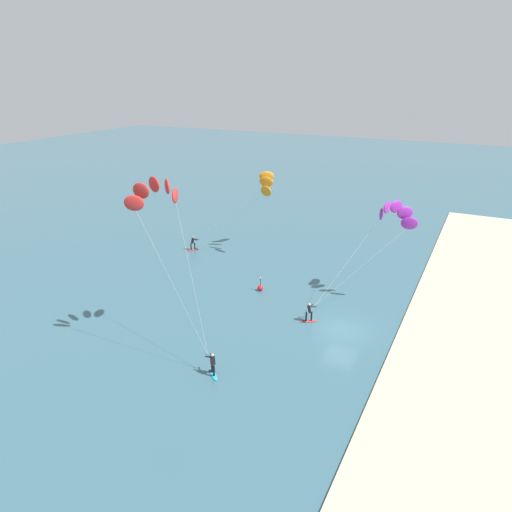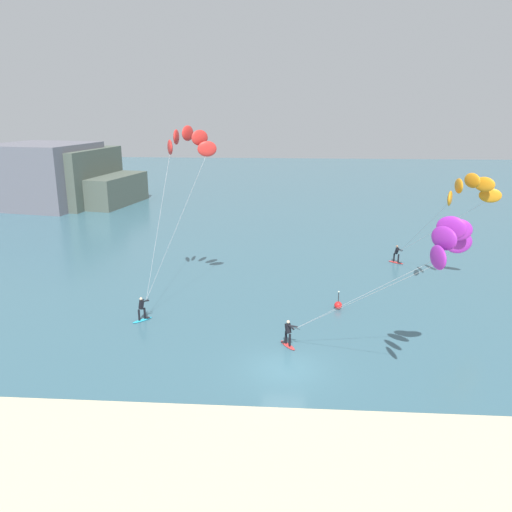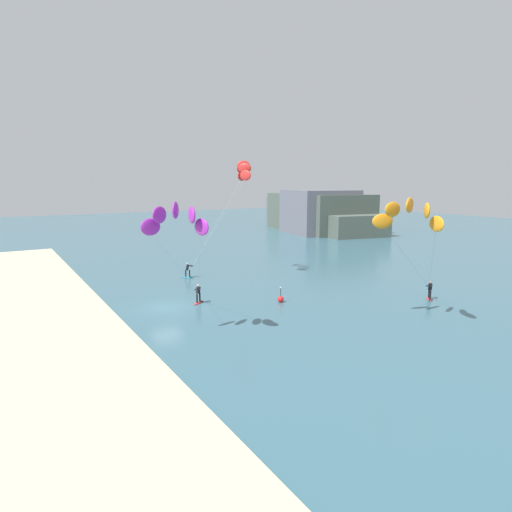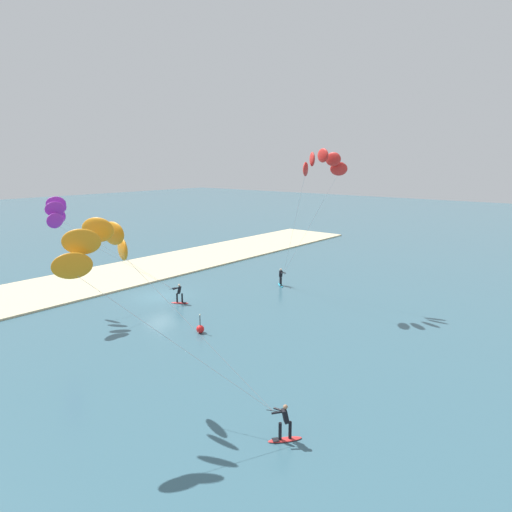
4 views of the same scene
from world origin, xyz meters
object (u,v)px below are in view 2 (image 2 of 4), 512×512
object	(u,v)px
kitesurfer_mid_water	(467,193)
kitesurfer_far_out	(186,149)
kitesurfer_nearshore	(440,245)
marker_buoy	(338,305)

from	to	relation	value
kitesurfer_mid_water	kitesurfer_far_out	world-z (taller)	kitesurfer_far_out
kitesurfer_mid_water	kitesurfer_far_out	distance (m)	21.12
kitesurfer_nearshore	marker_buoy	world-z (taller)	kitesurfer_nearshore
kitesurfer_mid_water	marker_buoy	xyz separation A→B (m)	(-9.61, -4.42, -7.53)
kitesurfer_far_out	marker_buoy	world-z (taller)	kitesurfer_far_out
kitesurfer_far_out	marker_buoy	xyz separation A→B (m)	(11.17, -2.46, -10.77)
kitesurfer_nearshore	kitesurfer_far_out	xyz separation A→B (m)	(-14.76, 13.22, 3.37)
marker_buoy	kitesurfer_mid_water	bearing A→B (deg)	24.69
kitesurfer_mid_water	kitesurfer_nearshore	bearing A→B (deg)	-111.63
kitesurfer_nearshore	kitesurfer_far_out	world-z (taller)	kitesurfer_far_out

